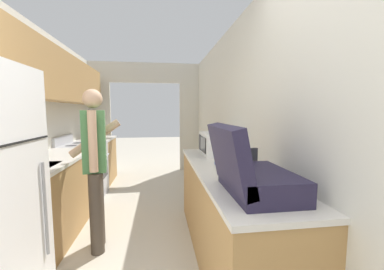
% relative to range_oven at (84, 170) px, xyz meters
% --- Properties ---
extents(wall_left, '(0.38, 7.13, 2.50)m').
position_rel_range_oven_xyz_m(wall_left, '(-0.26, -1.01, 1.05)').
color(wall_left, silver).
rests_on(wall_left, ground_plane).
extents(wall_right, '(0.06, 7.13, 2.50)m').
position_rel_range_oven_xyz_m(wall_right, '(2.19, -1.42, 0.80)').
color(wall_right, silver).
rests_on(wall_right, ground_plane).
extents(wall_far_with_doorway, '(2.87, 0.06, 2.50)m').
position_rel_range_oven_xyz_m(wall_far_with_doorway, '(0.93, 1.57, 0.99)').
color(wall_far_with_doorway, silver).
rests_on(wall_far_with_doorway, ground_plane).
extents(counter_left, '(0.62, 3.36, 0.88)m').
position_rel_range_oven_xyz_m(counter_left, '(-0.01, -0.49, -0.00)').
color(counter_left, '#B2844C').
rests_on(counter_left, ground_plane).
extents(counter_right, '(0.62, 2.21, 0.88)m').
position_rel_range_oven_xyz_m(counter_right, '(1.86, -1.86, -0.01)').
color(counter_right, '#B2844C').
rests_on(counter_right, ground_plane).
extents(range_oven, '(0.66, 0.73, 1.02)m').
position_rel_range_oven_xyz_m(range_oven, '(0.00, 0.00, 0.00)').
color(range_oven, '#B7B7BC').
rests_on(range_oven, ground_plane).
extents(person, '(0.52, 0.42, 1.62)m').
position_rel_range_oven_xyz_m(person, '(0.59, -1.55, 0.42)').
color(person, '#4C4238').
rests_on(person, ground_plane).
extents(suitcase, '(0.48, 0.62, 0.45)m').
position_rel_range_oven_xyz_m(suitcase, '(1.79, -2.55, 0.57)').
color(suitcase, '#231E38').
rests_on(suitcase, counter_right).
extents(microwave, '(0.40, 0.51, 0.27)m').
position_rel_range_oven_xyz_m(microwave, '(1.94, -1.17, 0.57)').
color(microwave, white).
rests_on(microwave, counter_right).
extents(book_stack, '(0.26, 0.32, 0.08)m').
position_rel_range_oven_xyz_m(book_stack, '(1.87, -1.84, 0.47)').
color(book_stack, '#2D4C99').
rests_on(book_stack, counter_right).
extents(knife, '(0.09, 0.33, 0.02)m').
position_rel_range_oven_xyz_m(knife, '(0.03, 0.49, 0.44)').
color(knife, '#B7B7BC').
rests_on(knife, counter_left).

